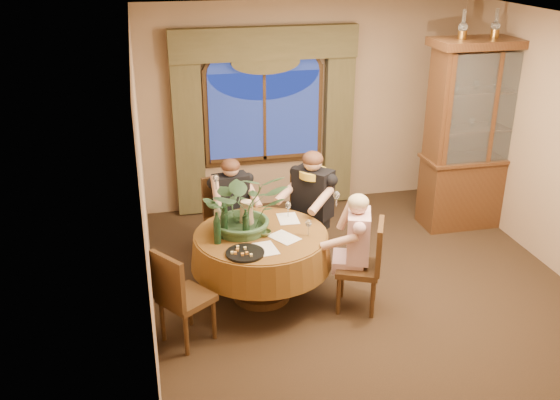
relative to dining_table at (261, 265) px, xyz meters
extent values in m
plane|color=black|center=(1.12, -0.05, -0.38)|extent=(5.00, 5.00, 0.00)
plane|color=#937457|center=(1.12, 2.45, 1.02)|extent=(4.50, 0.00, 4.50)
plane|color=white|center=(1.12, -0.05, 2.42)|extent=(5.00, 5.00, 0.00)
cube|color=#433D22|center=(-0.50, 2.33, 0.80)|extent=(0.38, 0.14, 2.32)
cube|color=#433D22|center=(1.56, 2.33, 0.80)|extent=(0.38, 0.14, 2.32)
cylinder|color=maroon|center=(0.00, 0.00, 0.00)|extent=(1.65, 1.65, 0.75)
cube|color=#3D2111|center=(3.09, 1.21, 0.83)|extent=(1.49, 0.59, 2.42)
cube|color=black|center=(0.91, -0.41, 0.10)|extent=(0.55, 0.55, 0.96)
cube|color=black|center=(0.60, 0.73, 0.10)|extent=(0.59, 0.59, 0.96)
cube|color=black|center=(-0.23, 0.96, 0.10)|extent=(0.50, 0.50, 0.96)
cube|color=black|center=(-0.82, -0.59, 0.10)|extent=(0.59, 0.59, 0.96)
imported|color=#375B37|center=(-0.14, 0.11, 0.95)|extent=(0.87, 0.97, 0.75)
imported|color=#4F5F34|center=(0.02, -0.05, 0.40)|extent=(0.14, 0.14, 0.05)
cylinder|color=black|center=(-0.23, -0.41, 0.39)|extent=(0.37, 0.37, 0.02)
cylinder|color=tan|center=(-0.42, 0.14, 0.54)|extent=(0.07, 0.07, 0.33)
cylinder|color=black|center=(-0.46, -0.12, 0.54)|extent=(0.07, 0.07, 0.33)
cylinder|color=black|center=(-0.34, 0.21, 0.54)|extent=(0.07, 0.07, 0.33)
cylinder|color=black|center=(-0.38, -0.03, 0.54)|extent=(0.07, 0.07, 0.33)
cylinder|color=black|center=(-0.17, -0.11, 0.54)|extent=(0.07, 0.07, 0.33)
cube|color=white|center=(0.21, -0.15, 0.38)|extent=(0.33, 0.37, 0.00)
cube|color=white|center=(0.35, 0.27, 0.38)|extent=(0.23, 0.31, 0.00)
cube|color=white|center=(-0.03, -0.35, 0.38)|extent=(0.24, 0.32, 0.00)
camera|label=1|loc=(-1.08, -5.61, 3.19)|focal=40.00mm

